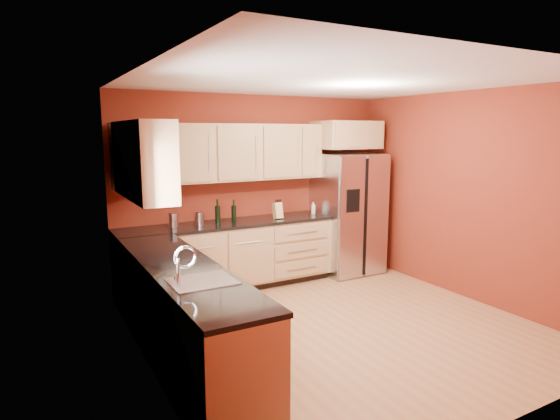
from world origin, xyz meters
name	(u,v)px	position (x,y,z in m)	size (l,w,h in m)	color
floor	(337,326)	(0.00, 0.00, 0.00)	(4.00, 4.00, 0.00)	#A56740
ceiling	(342,81)	(0.00, 0.00, 2.60)	(4.00, 4.00, 0.00)	silver
wall_back	(255,189)	(0.00, 2.00, 1.30)	(4.00, 0.04, 2.60)	maroon
wall_front	(515,251)	(0.00, -2.00, 1.30)	(4.00, 0.04, 2.60)	maroon
wall_left	(145,228)	(-2.00, 0.00, 1.30)	(0.04, 4.00, 2.60)	maroon
wall_right	(469,196)	(2.00, 0.00, 1.30)	(0.04, 4.00, 2.60)	maroon
base_cabinets_back	(229,258)	(-0.55, 1.70, 0.44)	(2.90, 0.60, 0.88)	tan
base_cabinets_left	(184,318)	(-1.70, 0.00, 0.44)	(0.60, 2.80, 0.88)	tan
countertop_back	(228,224)	(-0.55, 1.69, 0.90)	(2.90, 0.62, 0.04)	black
countertop_left	(183,268)	(-1.69, 0.00, 0.90)	(0.62, 2.80, 0.04)	black
upper_cabinets_back	(244,152)	(-0.25, 1.83, 1.83)	(2.30, 0.33, 0.75)	tan
upper_cabinets_left	(142,160)	(-1.83, 0.72, 1.83)	(0.33, 1.35, 0.75)	tan
corner_upper_cabinet	(138,155)	(-1.67, 1.67, 1.83)	(0.62, 0.33, 0.75)	tan
over_fridge_cabinet	(346,135)	(1.35, 1.70, 2.05)	(0.92, 0.60, 0.40)	tan
refrigerator	(348,213)	(1.35, 1.62, 0.89)	(0.90, 0.75, 1.78)	#A7A6AB
window	(162,206)	(-1.98, -0.50, 1.55)	(0.03, 0.90, 1.00)	white
sink_faucet	(202,264)	(-1.69, -0.50, 1.07)	(0.50, 0.42, 0.30)	silver
canister_left	(173,220)	(-1.27, 1.73, 1.01)	(0.11, 0.11, 0.18)	#A7A6AB
canister_right	(200,219)	(-0.94, 1.68, 1.01)	(0.10, 0.10, 0.17)	#A7A6AB
wine_bottle_a	(234,210)	(-0.45, 1.73, 1.06)	(0.06, 0.06, 0.29)	black
wine_bottle_b	(218,211)	(-0.69, 1.70, 1.08)	(0.07, 0.07, 0.31)	black
knife_block	(278,211)	(0.16, 1.63, 1.03)	(0.11, 0.10, 0.22)	tan
soap_dispenser	(313,208)	(0.80, 1.72, 1.00)	(0.06, 0.06, 0.17)	silver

